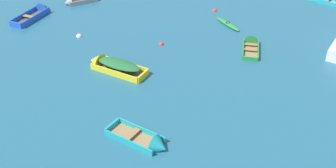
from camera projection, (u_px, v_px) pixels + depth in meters
kayak_green_far_right at (228, 24)px, 32.85m from camera, size 1.83×2.75×0.28m
rowboat_yellow_midfield_left at (111, 65)px, 27.15m from camera, size 4.33×3.17×1.23m
rowboat_grey_back_row_left at (76, 2)px, 36.60m from camera, size 3.09×2.34×0.94m
rowboat_green_far_back at (251, 44)px, 30.03m from camera, size 1.63×3.33×1.02m
rowboat_turquoise_far_left at (150, 143)px, 20.96m from camera, size 3.58×2.88×1.13m
rowboat_blue_distant_center at (39, 12)px, 34.58m from camera, size 2.71×4.21×1.13m
mooring_buoy_central at (215, 11)px, 35.31m from camera, size 0.41×0.41×0.41m
mooring_buoy_trailing at (80, 36)px, 31.31m from camera, size 0.42×0.42×0.42m
mooring_buoy_between_boats_left at (162, 44)px, 30.21m from camera, size 0.36×0.36×0.36m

